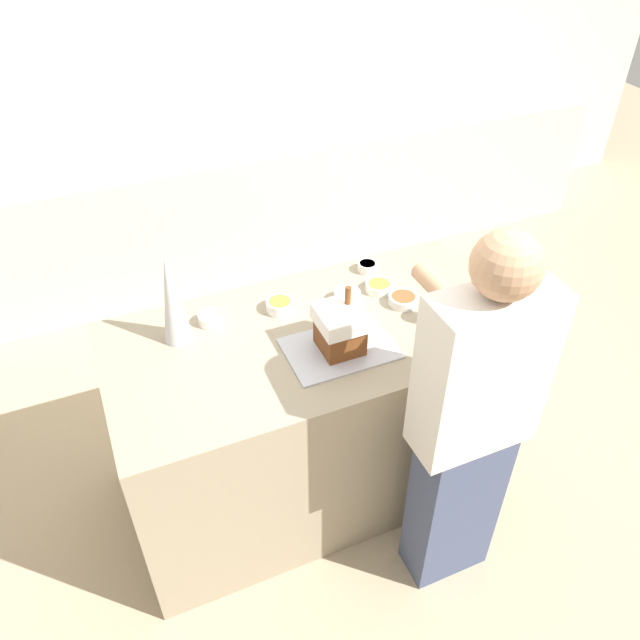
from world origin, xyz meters
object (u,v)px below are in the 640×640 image
(candy_bowl_beside_tree, at_px, (210,318))
(candy_bowl_near_tray_left, at_px, (347,296))
(candy_bowl_center_rear, at_px, (280,305))
(candy_bowl_far_left, at_px, (403,299))
(gingerbread_house, at_px, (340,328))
(candy_bowl_near_tray_right, at_px, (367,266))
(decorative_tree, at_px, (172,298))
(mug, at_px, (436,312))
(candy_bowl_far_right, at_px, (379,286))
(baking_tray, at_px, (340,348))
(person, at_px, (470,426))

(candy_bowl_beside_tree, xyz_separation_m, candy_bowl_near_tray_left, (0.59, -0.09, 0.00))
(candy_bowl_near_tray_left, height_order, candy_bowl_center_rear, same)
(candy_bowl_center_rear, bearing_deg, candy_bowl_near_tray_left, -11.10)
(candy_bowl_far_left, bearing_deg, gingerbread_house, -156.52)
(candy_bowl_near_tray_right, height_order, candy_bowl_far_left, candy_bowl_near_tray_right)
(candy_bowl_near_tray_left, height_order, candy_bowl_near_tray_right, candy_bowl_near_tray_left)
(gingerbread_house, distance_m, candy_bowl_center_rear, 0.37)
(decorative_tree, relative_size, candy_bowl_far_left, 3.25)
(gingerbread_house, xyz_separation_m, mug, (0.44, 0.00, -0.06))
(candy_bowl_beside_tree, relative_size, candy_bowl_near_tray_right, 1.08)
(candy_bowl_far_right, relative_size, candy_bowl_far_left, 0.94)
(candy_bowl_near_tray_left, relative_size, candy_bowl_far_left, 0.90)
(mug, bearing_deg, baking_tray, -179.91)
(candy_bowl_near_tray_left, height_order, mug, mug)
(baking_tray, bearing_deg, gingerbread_house, 33.75)
(baking_tray, height_order, person, person)
(decorative_tree, distance_m, candy_bowl_far_left, 0.98)
(person, bearing_deg, candy_bowl_near_tray_left, 99.60)
(decorative_tree, distance_m, mug, 1.07)
(candy_bowl_near_tray_right, bearing_deg, candy_bowl_beside_tree, -173.28)
(candy_bowl_center_rear, bearing_deg, baking_tray, -68.69)
(gingerbread_house, height_order, decorative_tree, decorative_tree)
(candy_bowl_near_tray_right, bearing_deg, candy_bowl_near_tray_left, -136.06)
(baking_tray, distance_m, candy_bowl_near_tray_left, 0.32)
(baking_tray, height_order, candy_bowl_beside_tree, candy_bowl_beside_tree)
(candy_bowl_near_tray_right, distance_m, person, 0.96)
(gingerbread_house, distance_m, person, 0.61)
(mug, bearing_deg, person, -106.31)
(candy_bowl_beside_tree, height_order, candy_bowl_far_right, candy_bowl_beside_tree)
(baking_tray, height_order, candy_bowl_near_tray_right, candy_bowl_near_tray_right)
(mug, bearing_deg, candy_bowl_center_rear, 149.79)
(mug, distance_m, person, 0.53)
(candy_bowl_far_right, relative_size, mug, 1.17)
(decorative_tree, bearing_deg, person, -43.21)
(candy_bowl_beside_tree, relative_size, candy_bowl_far_right, 0.81)
(candy_bowl_near_tray_right, xyz_separation_m, mug, (0.09, -0.46, 0.03))
(candy_bowl_near_tray_right, bearing_deg, baking_tray, -127.60)
(baking_tray, bearing_deg, candy_bowl_near_tray_right, 52.40)
(decorative_tree, distance_m, candy_bowl_center_rear, 0.48)
(gingerbread_house, relative_size, candy_bowl_beside_tree, 2.71)
(candy_bowl_near_tray_right, bearing_deg, candy_bowl_center_rear, -165.66)
(candy_bowl_beside_tree, distance_m, mug, 0.94)
(candy_bowl_near_tray_left, height_order, person, person)
(candy_bowl_center_rear, distance_m, person, 0.94)
(candy_bowl_far_right, relative_size, candy_bowl_center_rear, 1.02)
(decorative_tree, relative_size, person, 0.25)
(candy_bowl_beside_tree, xyz_separation_m, candy_bowl_near_tray_right, (0.78, 0.09, -0.00))
(decorative_tree, bearing_deg, candy_bowl_center_rear, 2.03)
(candy_bowl_near_tray_right, distance_m, mug, 0.46)
(candy_bowl_far_right, xyz_separation_m, candy_bowl_center_rear, (-0.46, 0.04, 0.01))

